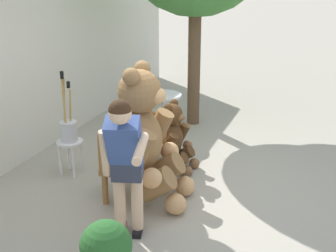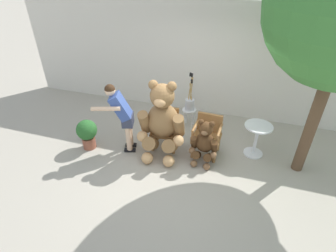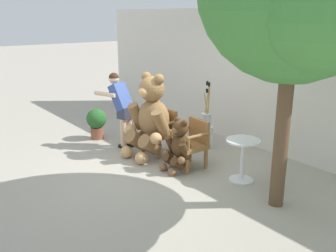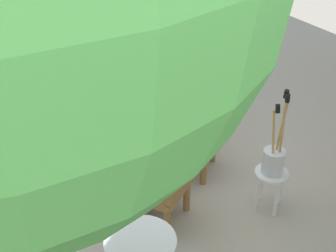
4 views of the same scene
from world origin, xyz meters
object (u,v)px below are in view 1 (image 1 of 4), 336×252
(wooden_chair_right, at_px, (153,134))
(round_side_table, at_px, (163,111))
(person_visitor, at_px, (125,156))
(brush_bucket, at_px, (68,128))
(potted_plant, at_px, (106,252))
(wooden_chair_left, at_px, (124,161))
(teddy_bear_small, at_px, (174,137))
(teddy_bear_large, at_px, (145,137))
(white_stool, at_px, (70,148))

(wooden_chair_right, bearing_deg, round_side_table, 13.93)
(person_visitor, bearing_deg, brush_bucket, 50.49)
(wooden_chair_right, distance_m, potted_plant, 2.56)
(brush_bucket, bearing_deg, wooden_chair_right, -56.83)
(wooden_chair_left, height_order, brush_bucket, brush_bucket)
(teddy_bear_small, distance_m, round_side_table, 1.12)
(wooden_chair_left, distance_m, round_side_table, 1.91)
(teddy_bear_large, relative_size, potted_plant, 2.38)
(person_visitor, distance_m, potted_plant, 0.95)
(wooden_chair_right, relative_size, white_stool, 1.87)
(wooden_chair_left, relative_size, round_side_table, 1.19)
(teddy_bear_large, height_order, teddy_bear_small, teddy_bear_large)
(wooden_chair_right, bearing_deg, teddy_bear_large, -163.39)
(teddy_bear_large, distance_m, potted_plant, 1.67)
(teddy_bear_small, bearing_deg, potted_plant, -172.88)
(wooden_chair_right, xyz_separation_m, brush_bucket, (-0.60, 0.92, 0.18))
(teddy_bear_small, relative_size, brush_bucket, 1.03)
(teddy_bear_small, xyz_separation_m, white_stool, (-0.60, 1.21, -0.11))
(teddy_bear_small, bearing_deg, round_side_table, 28.52)
(wooden_chair_left, height_order, round_side_table, wooden_chair_left)
(round_side_table, bearing_deg, teddy_bear_large, -164.78)
(white_stool, bearing_deg, person_visitor, -129.53)
(wooden_chair_left, bearing_deg, white_stool, 71.34)
(teddy_bear_small, bearing_deg, brush_bucket, 116.21)
(wooden_chair_left, distance_m, brush_bucket, 0.99)
(person_visitor, height_order, white_stool, person_visitor)
(brush_bucket, bearing_deg, person_visitor, -129.51)
(white_stool, distance_m, round_side_table, 1.73)
(round_side_table, bearing_deg, person_visitor, -166.19)
(person_visitor, xyz_separation_m, round_side_table, (2.69, 0.66, -0.46))
(teddy_bear_large, distance_m, brush_bucket, 1.24)
(person_visitor, distance_m, white_stool, 1.82)
(teddy_bear_small, bearing_deg, person_visitor, -175.80)
(wooden_chair_right, height_order, brush_bucket, brush_bucket)
(potted_plant, bearing_deg, teddy_bear_large, 11.89)
(brush_bucket, bearing_deg, white_stool, -109.71)
(potted_plant, bearing_deg, teddy_bear_small, 7.12)
(teddy_bear_small, bearing_deg, white_stool, 116.27)
(wooden_chair_right, distance_m, teddy_bear_small, 0.29)
(wooden_chair_left, height_order, teddy_bear_large, teddy_bear_large)
(wooden_chair_left, relative_size, teddy_bear_large, 0.53)
(wooden_chair_left, height_order, person_visitor, person_visitor)
(teddy_bear_large, xyz_separation_m, potted_plant, (-1.59, -0.33, -0.40))
(teddy_bear_small, bearing_deg, wooden_chair_right, 89.07)
(teddy_bear_large, height_order, white_stool, teddy_bear_large)
(wooden_chair_right, relative_size, teddy_bear_small, 0.91)
(potted_plant, bearing_deg, wooden_chair_right, 13.62)
(potted_plant, bearing_deg, wooden_chair_left, 20.95)
(teddy_bear_small, distance_m, person_visitor, 1.76)
(person_visitor, distance_m, round_side_table, 2.81)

